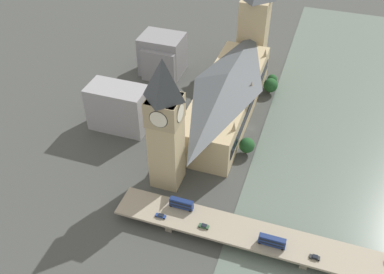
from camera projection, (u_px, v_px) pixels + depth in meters
The scene contains 17 objects.
ground_plane at pixel (252, 128), 240.77m from camera, with size 600.00×600.00×0.00m, color #424442.
river_water at pixel (323, 143), 230.98m from camera, with size 66.48×360.00×0.30m, color slate.
parliament_hall at pixel (227, 95), 241.93m from camera, with size 28.61×100.64×27.97m.
clock_tower at pixel (165, 123), 186.85m from camera, with size 14.64×14.64×67.50m.
victoria_tower at pixel (254, 27), 279.65m from camera, with size 18.03×18.03×57.83m.
road_bridge at pixel (306, 250), 173.34m from camera, with size 164.97×15.88×5.19m.
double_decker_bus_lead at pixel (181, 203), 187.60m from camera, with size 10.79×2.57×4.86m.
double_decker_bus_mid at pixel (272, 241), 172.37m from camera, with size 11.17×2.53×4.74m.
car_northbound_lead at pixel (161, 216), 184.83m from camera, with size 4.70×1.76×1.38m.
car_northbound_mid at pixel (204, 226), 180.53m from camera, with size 4.43×1.92×1.39m.
car_northbound_tail at pixel (315, 257), 168.79m from camera, with size 4.16×1.86×1.35m.
city_block_west at pixel (163, 61), 277.39m from camera, with size 22.73×19.75×21.19m.
city_block_center at pixel (119, 108), 234.26m from camera, with size 32.07×17.24×25.57m.
city_block_east at pixel (162, 54), 279.77m from camera, with size 27.07×21.30×25.89m.
tree_embankment_near at pixel (247, 145), 221.04m from camera, with size 8.10×8.10×9.66m.
tree_embankment_mid at pixel (271, 85), 264.04m from camera, with size 8.80×8.80×10.35m.
tree_embankment_far at pixel (272, 79), 269.74m from camera, with size 6.22×6.22×8.84m.
Camera 1 is at (-28.64, 188.89, 150.43)m, focal length 40.00 mm.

